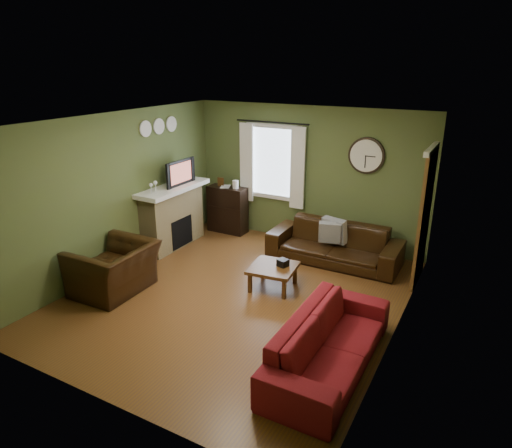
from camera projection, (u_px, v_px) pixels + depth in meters
The scene contains 31 objects.
floor at pixel (238, 296), 6.89m from camera, with size 4.60×5.20×0.00m, color brown.
ceiling at pixel (235, 121), 6.01m from camera, with size 4.60×5.20×0.00m, color white.
wall_left at pixel (116, 193), 7.48m from camera, with size 0.00×5.20×2.60m, color #4E5E2F.
wall_right at pixel (402, 244), 5.41m from camera, with size 0.00×5.20×2.60m, color #4E5E2F.
wall_back at pixel (307, 176), 8.59m from camera, with size 4.60×0.00×2.60m, color #4E5E2F.
wall_front at pixel (95, 292), 4.30m from camera, with size 4.60×0.00×2.60m, color #4E5E2F.
fireplace at pixel (173, 218), 8.60m from camera, with size 0.40×1.40×1.10m, color tan.
firebox at pixel (182, 232), 8.60m from camera, with size 0.04×0.60×0.55m, color black.
mantel at pixel (172, 188), 8.38m from camera, with size 0.58×1.60×0.08m, color white.
tv at pixel (177, 175), 8.43m from camera, with size 0.60×0.08×0.35m, color black.
tv_screen at pixel (181, 173), 8.37m from camera, with size 0.02×0.62×0.36m, color #994C3F.
medallion_left at pixel (145, 129), 7.81m from camera, with size 0.28×0.28×0.03m, color white.
medallion_mid at pixel (159, 126), 8.10m from camera, with size 0.28×0.28×0.03m, color white.
medallion_right at pixel (171, 124), 8.39m from camera, with size 0.28×0.28×0.03m, color white.
window_pane at pixel (274, 162), 8.82m from camera, with size 1.00×0.02×1.30m, color silver, non-canonical shape.
curtain_rod at pixel (272, 122), 8.48m from camera, with size 0.03×0.03×1.50m, color black.
curtain_left at pixel (246, 163), 9.01m from camera, with size 0.28×0.04×1.55m, color white.
curtain_right at pixel (298, 169), 8.51m from camera, with size 0.28×0.04×1.55m, color white.
wall_clock at pixel (366, 156), 7.89m from camera, with size 0.64×0.06×0.64m, color white, non-canonical shape.
door at pixel (424, 219), 7.03m from camera, with size 0.05×0.90×2.10m, color brown.
bookshelf at pixel (228, 209), 9.34m from camera, with size 0.80×0.34×0.95m, color black, non-canonical shape.
book at pixel (221, 187), 9.16m from camera, with size 0.18×0.25×0.02m, color #472910.
sofa_brown at pixel (334, 244), 7.98m from camera, with size 2.28×0.89×0.67m, color black.
pillow_left at pixel (335, 230), 7.99m from camera, with size 0.44×0.13×0.44m, color gray.
pillow_right at pixel (330, 232), 7.88m from camera, with size 0.37×0.11×0.37m, color gray.
sofa_red at pixel (329, 343), 5.20m from camera, with size 2.19×0.86×0.64m, color maroon.
armchair at pixel (114, 269), 6.92m from camera, with size 1.15×1.01×0.75m, color black.
coffee_table at pixel (273, 277), 7.09m from camera, with size 0.69×0.69×0.37m, color #472910, non-canonical shape.
tissue_box at pixel (283, 264), 7.02m from camera, with size 0.15×0.15×0.11m, color black.
wine_glass_a at pixel (151, 189), 7.85m from camera, with size 0.07×0.07×0.19m, color white, non-canonical shape.
wine_glass_b at pixel (156, 187), 7.94m from camera, with size 0.07×0.07×0.20m, color white, non-canonical shape.
Camera 1 is at (3.17, -5.23, 3.36)m, focal length 32.00 mm.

